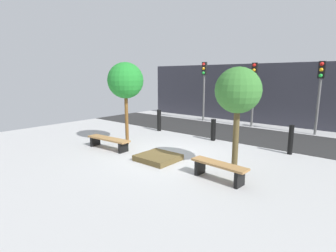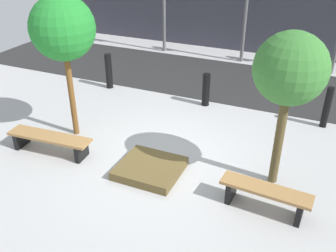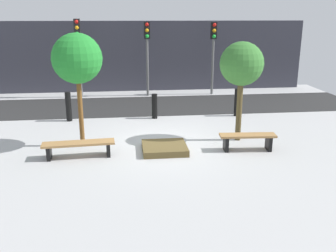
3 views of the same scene
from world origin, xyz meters
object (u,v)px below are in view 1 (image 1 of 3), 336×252
at_px(planter_bed, 158,158).
at_px(traffic_light_mid_east, 320,84).
at_px(traffic_light_west, 204,81).
at_px(tree_behind_right_bench, 238,91).
at_px(traffic_light_mid_west, 254,83).
at_px(bench_right, 219,168).
at_px(bollard_center, 291,140).
at_px(bollard_left, 213,130).
at_px(bollard_far_left, 159,120).
at_px(bench_left, 109,141).
at_px(tree_behind_left_bench, 125,81).

bearing_deg(planter_bed, traffic_light_mid_east, 67.73).
relative_size(planter_bed, traffic_light_west, 0.35).
xyz_separation_m(tree_behind_right_bench, traffic_light_mid_west, (-2.38, 6.94, 0.06)).
height_order(planter_bed, traffic_light_mid_west, traffic_light_mid_west).
xyz_separation_m(bench_right, traffic_light_west, (-5.52, 7.88, 2.14)).
relative_size(bench_right, planter_bed, 1.29).
bearing_deg(traffic_light_mid_east, bollard_center, -89.89).
bearing_deg(traffic_light_mid_west, bollard_center, -52.60).
bearing_deg(tree_behind_right_bench, traffic_light_west, 128.53).
bearing_deg(traffic_light_mid_west, traffic_light_west, 179.99).
height_order(tree_behind_right_bench, bollard_left, tree_behind_right_bench).
distance_m(bollard_left, bollard_center, 3.15).
distance_m(planter_bed, bollard_far_left, 4.77).
distance_m(bench_right, bollard_far_left, 6.69).
relative_size(bollard_far_left, bollard_left, 1.16).
relative_size(bollard_center, traffic_light_west, 0.30).
height_order(traffic_light_west, traffic_light_mid_west, traffic_light_west).
xyz_separation_m(bench_right, tree_behind_right_bench, (0.00, 0.94, 2.00)).
bearing_deg(bench_left, tree_behind_left_bench, 85.84).
height_order(bollard_far_left, bollard_left, bollard_far_left).
bearing_deg(tree_behind_left_bench, bench_right, -11.17).
bearing_deg(planter_bed, bench_left, -175.20).
height_order(tree_behind_right_bench, traffic_light_west, traffic_light_west).
bearing_deg(planter_bed, tree_behind_right_bench, 17.27).
distance_m(bench_left, bench_right, 4.76).
bearing_deg(tree_behind_right_bench, tree_behind_left_bench, 180.00).
height_order(bench_left, traffic_light_mid_east, traffic_light_mid_east).
bearing_deg(tree_behind_left_bench, traffic_light_mid_west, 71.06).
distance_m(bench_left, bollard_left, 4.45).
xyz_separation_m(traffic_light_west, traffic_light_mid_west, (3.14, -0.00, -0.09)).
bearing_deg(bollard_left, bench_right, -57.64).
relative_size(tree_behind_right_bench, bollard_far_left, 2.79).
xyz_separation_m(bench_left, traffic_light_west, (-0.76, 7.88, 2.16)).
bearing_deg(bollard_far_left, bollard_center, 0.00).
relative_size(tree_behind_right_bench, traffic_light_mid_east, 0.88).
bearing_deg(tree_behind_right_bench, bench_left, -168.83).
height_order(tree_behind_left_bench, tree_behind_right_bench, tree_behind_left_bench).
height_order(bollard_left, traffic_light_west, traffic_light_west).
relative_size(tree_behind_right_bench, traffic_light_mid_west, 0.88).
relative_size(bench_right, bollard_center, 1.53).
bearing_deg(bollard_left, bench_left, -122.36).
xyz_separation_m(tree_behind_right_bench, traffic_light_west, (-5.52, 6.94, 0.14)).
xyz_separation_m(planter_bed, bollard_center, (3.15, 3.55, 0.44)).
relative_size(bench_left, traffic_light_mid_east, 0.58).
distance_m(planter_bed, bollard_center, 4.77).
bearing_deg(bench_right, traffic_light_mid_east, 88.62).
bearing_deg(bench_right, bench_left, -175.84).
relative_size(bench_left, bollard_center, 1.85).
height_order(tree_behind_left_bench, traffic_light_west, traffic_light_west).
xyz_separation_m(bollard_center, traffic_light_west, (-6.29, 4.12, 1.94)).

